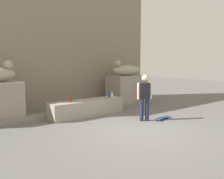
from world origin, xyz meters
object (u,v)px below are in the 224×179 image
object	(u,v)px
statue_reclining_right	(126,70)
bottle_blue	(109,95)
skateboard	(163,118)
bottle_clear	(112,95)
skater	(145,96)
bottle_green	(71,98)
bottle_red	(70,100)

from	to	relation	value
statue_reclining_right	bottle_blue	size ratio (longest dim) A/B	6.15
skateboard	bottle_clear	xyz separation A→B (m)	(-0.62, 2.23, 0.66)
skater	skateboard	distance (m)	1.13
bottle_clear	bottle_green	bearing A→B (deg)	169.88
bottle_red	bottle_blue	distance (m)	1.97
statue_reclining_right	skateboard	size ratio (longest dim) A/B	2.04
statue_reclining_right	bottle_clear	distance (m)	2.50
statue_reclining_right	skater	distance (m)	3.83
statue_reclining_right	bottle_red	xyz separation A→B (m)	(-3.92, -1.20, -0.98)
skateboard	bottle_red	bearing A→B (deg)	131.67
statue_reclining_right	skateboard	distance (m)	4.07
bottle_green	bottle_red	bearing A→B (deg)	-130.48
skater	bottle_green	bearing A→B (deg)	161.27
statue_reclining_right	bottle_blue	bearing A→B (deg)	38.15
bottle_clear	bottle_blue	size ratio (longest dim) A/B	0.97
statue_reclining_right	skater	size ratio (longest dim) A/B	1.00
bottle_clear	skater	bearing A→B (deg)	-91.45
skater	bottle_green	xyz separation A→B (m)	(-1.71, 2.25, -0.19)
statue_reclining_right	skater	world-z (taller)	statue_reclining_right
statue_reclining_right	bottle_green	xyz separation A→B (m)	(-3.70, -0.94, -0.97)
bottle_red	bottle_clear	size ratio (longest dim) A/B	1.00
bottle_red	bottle_clear	distance (m)	1.99
skateboard	bottle_green	bearing A→B (deg)	126.05
statue_reclining_right	bottle_clear	xyz separation A→B (m)	(-1.93, -1.25, -0.98)
bottle_red	bottle_green	bearing A→B (deg)	49.52
skater	bottle_blue	world-z (taller)	skater
skater	bottle_green	distance (m)	2.83
statue_reclining_right	bottle_blue	world-z (taller)	statue_reclining_right
bottle_red	bottle_clear	xyz separation A→B (m)	(1.98, -0.06, -0.00)
bottle_red	bottle_clear	world-z (taller)	bottle_red
skateboard	bottle_red	xyz separation A→B (m)	(-2.60, 2.29, 0.66)
bottle_clear	bottle_blue	world-z (taller)	bottle_blue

